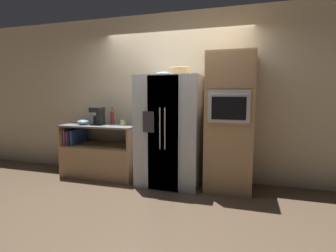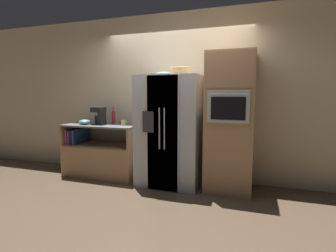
% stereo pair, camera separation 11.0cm
% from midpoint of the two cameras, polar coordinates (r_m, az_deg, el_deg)
% --- Properties ---
extents(ground_plane, '(20.00, 20.00, 0.00)m').
position_cam_midpoint_polar(ground_plane, '(4.35, 0.86, -12.48)').
color(ground_plane, '#4C3D2D').
extents(wall_back, '(12.00, 0.06, 2.80)m').
position_cam_midpoint_polar(wall_back, '(4.53, 2.63, 6.35)').
color(wall_back, beige).
rests_on(wall_back, ground_plane).
extents(counter_left, '(1.34, 0.66, 0.92)m').
position_cam_midpoint_polar(counter_left, '(4.86, -13.38, -6.46)').
color(counter_left, '#A87F56').
rests_on(counter_left, ground_plane).
extents(refrigerator, '(0.98, 0.78, 1.73)m').
position_cam_midpoint_polar(refrigerator, '(4.17, 1.25, -1.05)').
color(refrigerator, silver).
rests_on(refrigerator, ground_plane).
extents(wall_oven, '(0.69, 0.74, 2.05)m').
position_cam_midpoint_polar(wall_oven, '(4.01, 14.14, 0.73)').
color(wall_oven, '#A87F56').
rests_on(wall_oven, ground_plane).
extents(wicker_basket, '(0.32, 0.32, 0.11)m').
position_cam_midpoint_polar(wicker_basket, '(4.04, 3.51, 11.88)').
color(wicker_basket, tan).
rests_on(wicker_basket, refrigerator).
extents(fruit_bowl, '(0.23, 0.23, 0.06)m').
position_cam_midpoint_polar(fruit_bowl, '(4.20, -0.12, 11.30)').
color(fruit_bowl, '#668C99').
rests_on(fruit_bowl, refrigerator).
extents(bottle_tall, '(0.07, 0.07, 0.30)m').
position_cam_midpoint_polar(bottle_tall, '(4.78, -11.13, 2.02)').
color(bottle_tall, maroon).
rests_on(bottle_tall, counter_left).
extents(bottle_short, '(0.07, 0.07, 0.23)m').
position_cam_midpoint_polar(bottle_short, '(4.95, -14.81, 1.77)').
color(bottle_short, silver).
rests_on(bottle_short, counter_left).
extents(mug, '(0.11, 0.08, 0.09)m').
position_cam_midpoint_polar(mug, '(4.55, -8.96, 0.72)').
color(mug, '#B2D166').
rests_on(mug, counter_left).
extents(mixing_bowl, '(0.20, 0.20, 0.09)m').
position_cam_midpoint_polar(mixing_bowl, '(4.82, -17.09, 0.85)').
color(mixing_bowl, '#668C99').
rests_on(mixing_bowl, counter_left).
extents(coffee_maker, '(0.21, 0.19, 0.30)m').
position_cam_midpoint_polar(coffee_maker, '(4.73, -14.03, 2.31)').
color(coffee_maker, black).
rests_on(coffee_maker, counter_left).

